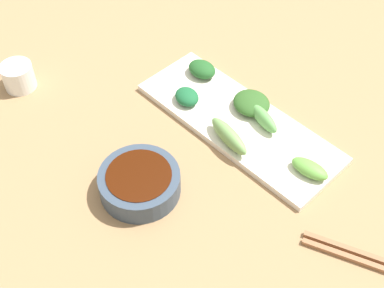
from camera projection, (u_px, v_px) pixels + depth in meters
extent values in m
cube|color=#96744E|center=(215.00, 149.00, 0.91)|extent=(2.10, 2.10, 0.02)
cylinder|color=#364556|center=(140.00, 183.00, 0.82)|extent=(0.13, 0.13, 0.04)
cylinder|color=#3A1505|center=(139.00, 179.00, 0.82)|extent=(0.10, 0.10, 0.02)
cube|color=silver|center=(238.00, 122.00, 0.93)|extent=(0.14, 0.39, 0.01)
ellipsoid|color=#2D5822|center=(252.00, 103.00, 0.93)|extent=(0.07, 0.08, 0.03)
ellipsoid|color=#70A156|center=(229.00, 136.00, 0.88)|extent=(0.04, 0.10, 0.03)
ellipsoid|color=#205523|center=(202.00, 69.00, 0.99)|extent=(0.05, 0.06, 0.03)
ellipsoid|color=#5EA252|center=(264.00, 118.00, 0.91)|extent=(0.04, 0.08, 0.03)
ellipsoid|color=#5FA03F|center=(310.00, 169.00, 0.84)|extent=(0.04, 0.07, 0.02)
ellipsoid|color=#1A5C32|center=(187.00, 97.00, 0.95)|extent=(0.05, 0.06, 0.02)
cube|color=#8F5F3D|center=(379.00, 270.00, 0.74)|extent=(0.10, 0.22, 0.01)
cube|color=#8F5F3D|center=(381.00, 261.00, 0.75)|extent=(0.10, 0.22, 0.01)
cylinder|color=white|center=(18.00, 76.00, 0.98)|extent=(0.06, 0.06, 0.05)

